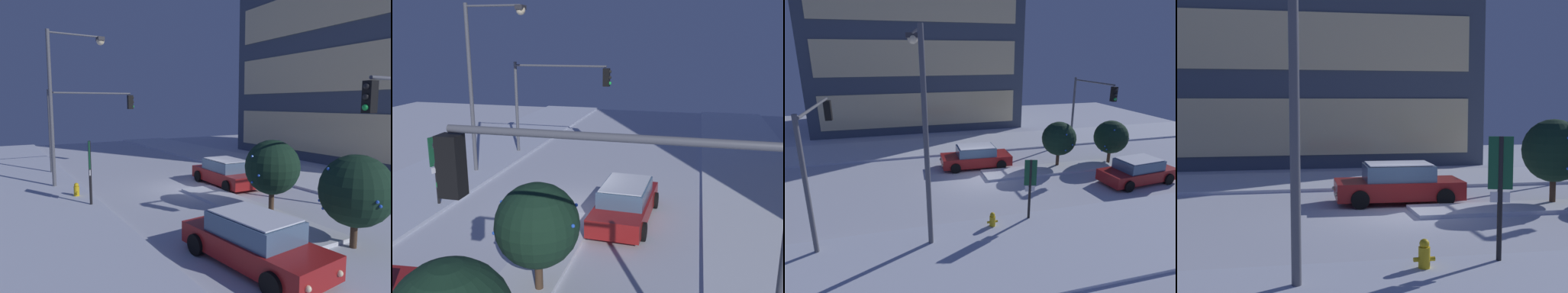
% 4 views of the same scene
% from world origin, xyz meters
% --- Properties ---
extents(ground, '(52.00, 52.00, 0.00)m').
position_xyz_m(ground, '(0.00, 0.00, 0.00)').
color(ground, silver).
extents(curb_strip_near, '(52.00, 5.20, 0.14)m').
position_xyz_m(curb_strip_near, '(0.00, -7.67, 0.07)').
color(curb_strip_near, silver).
rests_on(curb_strip_near, ground).
extents(curb_strip_far, '(52.00, 5.20, 0.14)m').
position_xyz_m(curb_strip_far, '(0.00, 7.67, 0.07)').
color(curb_strip_far, silver).
rests_on(curb_strip_far, ground).
extents(median_strip, '(9.00, 1.80, 0.14)m').
position_xyz_m(median_strip, '(4.78, 0.20, 0.07)').
color(median_strip, silver).
rests_on(median_strip, ground).
extents(office_tower_main, '(20.26, 12.53, 23.56)m').
position_xyz_m(office_tower_main, '(-2.34, 18.79, 11.78)').
color(office_tower_main, '#424C5B').
rests_on(office_tower_main, ground).
extents(car_near, '(4.85, 2.41, 1.49)m').
position_xyz_m(car_near, '(8.96, -2.99, 0.71)').
color(car_near, maroon).
rests_on(car_near, ground).
extents(car_far, '(4.82, 2.23, 1.49)m').
position_xyz_m(car_far, '(0.23, 2.17, 0.71)').
color(car_far, maroon).
rests_on(car_far, ground).
extents(traffic_light_corner_near_left, '(0.32, 5.87, 5.52)m').
position_xyz_m(traffic_light_corner_near_left, '(-8.14, -3.39, 3.96)').
color(traffic_light_corner_near_left, '#565960').
rests_on(traffic_light_corner_near_left, ground).
extents(traffic_light_corner_far_right, '(0.32, 5.33, 5.62)m').
position_xyz_m(traffic_light_corner_far_right, '(9.68, 3.66, 4.00)').
color(traffic_light_corner_far_right, '#565960').
rests_on(traffic_light_corner_far_right, ground).
extents(street_lamp_arched, '(0.56, 3.11, 8.47)m').
position_xyz_m(street_lamp_arched, '(-3.83, -5.59, 5.46)').
color(street_lamp_arched, '#565960').
rests_on(street_lamp_arched, ground).
extents(fire_hydrant, '(0.48, 0.26, 0.79)m').
position_xyz_m(fire_hydrant, '(-1.02, -5.80, 0.38)').
color(fire_hydrant, gold).
rests_on(fire_hydrant, ground).
extents(parking_info_sign, '(0.55, 0.20, 2.98)m').
position_xyz_m(parking_info_sign, '(0.81, -5.56, 1.90)').
color(parking_info_sign, black).
rests_on(parking_info_sign, ground).
extents(decorated_tree_median, '(2.32, 2.32, 3.03)m').
position_xyz_m(decorated_tree_median, '(9.61, 0.60, 1.87)').
color(decorated_tree_median, '#473323').
rests_on(decorated_tree_median, ground).
extents(decorated_tree_left_of_median, '(2.27, 2.27, 3.14)m').
position_xyz_m(decorated_tree_left_of_median, '(5.63, 0.71, 2.00)').
color(decorated_tree_left_of_median, '#473323').
rests_on(decorated_tree_left_of_median, ground).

